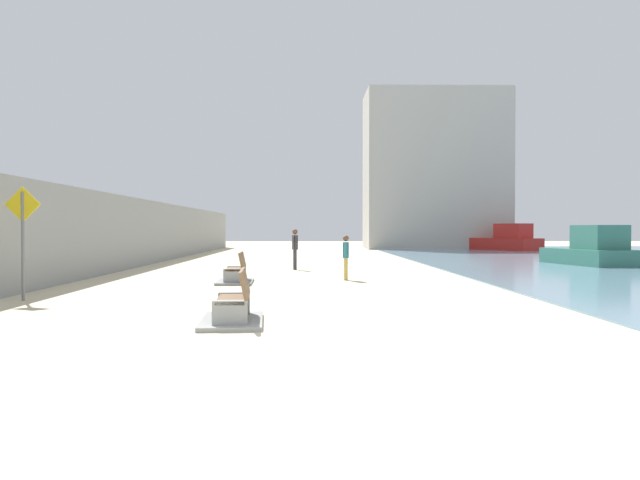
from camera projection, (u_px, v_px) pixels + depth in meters
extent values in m
plane|color=beige|center=(297.00, 270.00, 26.41)|extent=(120.00, 120.00, 0.00)
cube|color=gray|center=(117.00, 233.00, 26.23)|extent=(0.80, 64.00, 3.09)
cube|color=gray|center=(230.00, 315.00, 10.78)|extent=(0.61, 0.24, 0.50)
cube|color=gray|center=(234.00, 305.00, 12.17)|extent=(0.61, 0.24, 0.50)
cube|color=brown|center=(232.00, 299.00, 11.47)|extent=(0.60, 1.63, 0.06)
cube|color=brown|center=(245.00, 283.00, 11.49)|extent=(0.27, 1.61, 0.50)
cube|color=gray|center=(232.00, 321.00, 11.48)|extent=(1.23, 2.17, 0.08)
cube|color=gray|center=(233.00, 277.00, 19.30)|extent=(0.61, 0.22, 0.50)
cube|color=gray|center=(237.00, 274.00, 20.70)|extent=(0.61, 0.22, 0.50)
cube|color=brown|center=(235.00, 269.00, 20.00)|extent=(0.56, 1.62, 0.06)
cube|color=brown|center=(242.00, 260.00, 20.01)|extent=(0.22, 1.61, 0.50)
cube|color=gray|center=(235.00, 282.00, 20.00)|extent=(1.18, 2.14, 0.08)
cylinder|color=#333338|center=(295.00, 260.00, 26.44)|extent=(0.12, 0.12, 0.85)
cylinder|color=#333338|center=(295.00, 260.00, 26.31)|extent=(0.12, 0.12, 0.85)
cube|color=#333338|center=(295.00, 242.00, 26.36)|extent=(0.26, 0.36, 0.60)
sphere|color=brown|center=(295.00, 232.00, 26.35)|extent=(0.23, 0.23, 0.23)
cylinder|color=#333338|center=(294.00, 242.00, 26.57)|extent=(0.09, 0.09, 0.54)
cylinder|color=#333338|center=(296.00, 242.00, 26.15)|extent=(0.09, 0.09, 0.54)
cylinder|color=gold|center=(346.00, 269.00, 20.99)|extent=(0.12, 0.12, 0.74)
cylinder|color=gold|center=(346.00, 269.00, 21.12)|extent=(0.12, 0.12, 0.74)
cube|color=teal|center=(346.00, 250.00, 21.04)|extent=(0.22, 0.34, 0.53)
sphere|color=brown|center=(346.00, 238.00, 21.03)|extent=(0.20, 0.20, 0.20)
cylinder|color=teal|center=(345.00, 249.00, 20.82)|extent=(0.09, 0.09, 0.47)
cylinder|color=teal|center=(346.00, 249.00, 21.26)|extent=(0.09, 0.09, 0.47)
cube|color=red|center=(504.00, 244.00, 50.01)|extent=(4.99, 6.25, 0.94)
cube|color=red|center=(513.00, 231.00, 49.24)|extent=(2.72, 3.06, 1.15)
cube|color=#337060|center=(590.00, 257.00, 29.62)|extent=(3.11, 5.25, 0.73)
cube|color=#337060|center=(599.00, 237.00, 28.88)|extent=(1.98, 2.40, 1.12)
cylinder|color=slate|center=(23.00, 246.00, 15.04)|extent=(0.08, 0.08, 2.60)
cube|color=yellow|center=(23.00, 204.00, 15.03)|extent=(0.85, 0.03, 0.85)
cube|color=#ADAAA3|center=(435.00, 171.00, 54.51)|extent=(12.00, 6.00, 13.46)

